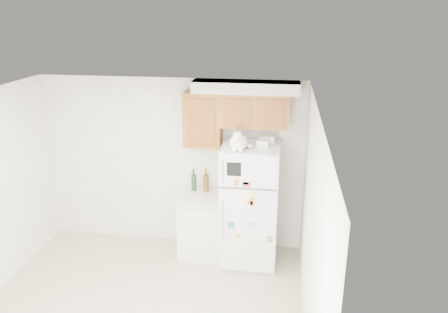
% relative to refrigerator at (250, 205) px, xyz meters
% --- Properties ---
extents(room_shell, '(3.84, 4.04, 2.52)m').
position_rel_refrigerator_xyz_m(room_shell, '(-1.05, -1.36, 0.82)').
color(room_shell, white).
rests_on(room_shell, ground_plane).
extents(refrigerator, '(0.76, 0.78, 1.70)m').
position_rel_refrigerator_xyz_m(refrigerator, '(0.00, 0.00, 0.00)').
color(refrigerator, white).
rests_on(refrigerator, ground_plane).
extents(base_counter, '(0.64, 0.64, 0.92)m').
position_rel_refrigerator_xyz_m(base_counter, '(-0.69, 0.07, -0.39)').
color(base_counter, white).
rests_on(base_counter, ground_plane).
extents(cat, '(0.28, 0.41, 0.29)m').
position_rel_refrigerator_xyz_m(cat, '(-0.15, -0.21, 0.96)').
color(cat, white).
rests_on(cat, refrigerator).
extents(storage_box_back, '(0.20, 0.17, 0.10)m').
position_rel_refrigerator_xyz_m(storage_box_back, '(0.20, 0.14, 0.90)').
color(storage_box_back, white).
rests_on(storage_box_back, refrigerator).
extents(storage_box_front, '(0.16, 0.13, 0.09)m').
position_rel_refrigerator_xyz_m(storage_box_front, '(0.16, -0.03, 0.89)').
color(storage_box_front, white).
rests_on(storage_box_front, refrigerator).
extents(bottle_green, '(0.08, 0.08, 0.32)m').
position_rel_refrigerator_xyz_m(bottle_green, '(-0.82, 0.22, 0.23)').
color(bottle_green, '#19381E').
rests_on(bottle_green, base_counter).
extents(bottle_amber, '(0.08, 0.08, 0.34)m').
position_rel_refrigerator_xyz_m(bottle_amber, '(-0.64, 0.21, 0.24)').
color(bottle_amber, '#593814').
rests_on(bottle_amber, base_counter).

